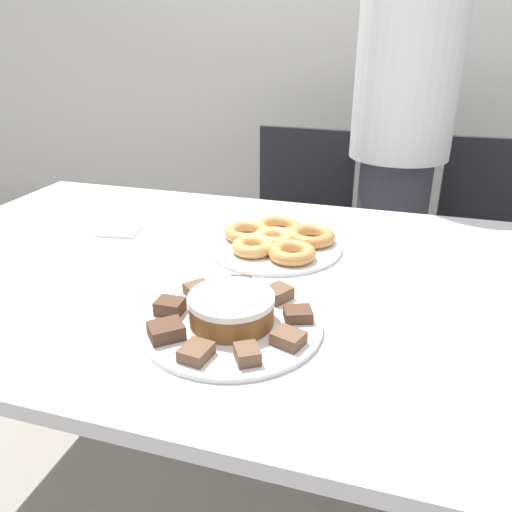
{
  "coord_description": "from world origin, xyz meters",
  "views": [
    {
      "loc": [
        0.22,
        -0.98,
        1.25
      ],
      "look_at": [
        -0.06,
        -0.04,
        0.81
      ],
      "focal_mm": 35.0,
      "sensor_mm": 36.0,
      "label": 1
    }
  ],
  "objects_px": {
    "person_standing": "(399,142)",
    "office_chair_right": "(487,272)",
    "office_chair_left": "(294,250)",
    "napkin": "(119,232)",
    "plate_donuts": "(274,246)",
    "frosted_cake": "(231,309)",
    "plate_cake": "(232,324)"
  },
  "relations": [
    {
      "from": "person_standing",
      "to": "napkin",
      "type": "height_order",
      "value": "person_standing"
    },
    {
      "from": "plate_donuts",
      "to": "frosted_cake",
      "type": "relative_size",
      "value": 2.17
    },
    {
      "from": "frosted_cake",
      "to": "plate_cake",
      "type": "bearing_deg",
      "value": 0.0
    },
    {
      "from": "person_standing",
      "to": "plate_cake",
      "type": "bearing_deg",
      "value": -102.84
    },
    {
      "from": "person_standing",
      "to": "plate_donuts",
      "type": "bearing_deg",
      "value": -111.15
    },
    {
      "from": "plate_cake",
      "to": "plate_donuts",
      "type": "relative_size",
      "value": 0.98
    },
    {
      "from": "plate_donuts",
      "to": "frosted_cake",
      "type": "bearing_deg",
      "value": -86.66
    },
    {
      "from": "office_chair_left",
      "to": "frosted_cake",
      "type": "relative_size",
      "value": 5.69
    },
    {
      "from": "office_chair_left",
      "to": "frosted_cake",
      "type": "distance_m",
      "value": 1.17
    },
    {
      "from": "office_chair_right",
      "to": "frosted_cake",
      "type": "height_order",
      "value": "office_chair_right"
    },
    {
      "from": "plate_cake",
      "to": "frosted_cake",
      "type": "height_order",
      "value": "frosted_cake"
    },
    {
      "from": "person_standing",
      "to": "office_chair_right",
      "type": "relative_size",
      "value": 1.89
    },
    {
      "from": "office_chair_right",
      "to": "plate_cake",
      "type": "distance_m",
      "value": 1.31
    },
    {
      "from": "plate_donuts",
      "to": "napkin",
      "type": "relative_size",
      "value": 2.96
    },
    {
      "from": "plate_cake",
      "to": "plate_donuts",
      "type": "bearing_deg",
      "value": 93.34
    },
    {
      "from": "person_standing",
      "to": "plate_cake",
      "type": "height_order",
      "value": "person_standing"
    },
    {
      "from": "frosted_cake",
      "to": "napkin",
      "type": "xyz_separation_m",
      "value": [
        -0.45,
        0.36,
        -0.03
      ]
    },
    {
      "from": "office_chair_left",
      "to": "napkin",
      "type": "bearing_deg",
      "value": -111.16
    },
    {
      "from": "office_chair_right",
      "to": "person_standing",
      "type": "bearing_deg",
      "value": -175.4
    },
    {
      "from": "plate_cake",
      "to": "office_chair_left",
      "type": "bearing_deg",
      "value": 96.32
    },
    {
      "from": "office_chair_right",
      "to": "frosted_cake",
      "type": "xyz_separation_m",
      "value": [
        -0.62,
        -1.11,
        0.36
      ]
    },
    {
      "from": "plate_cake",
      "to": "frosted_cake",
      "type": "bearing_deg",
      "value": 0.0
    },
    {
      "from": "person_standing",
      "to": "office_chair_left",
      "type": "height_order",
      "value": "person_standing"
    },
    {
      "from": "office_chair_left",
      "to": "office_chair_right",
      "type": "xyz_separation_m",
      "value": [
        0.74,
        0.0,
        0.0
      ]
    },
    {
      "from": "person_standing",
      "to": "office_chair_right",
      "type": "height_order",
      "value": "person_standing"
    },
    {
      "from": "person_standing",
      "to": "frosted_cake",
      "type": "xyz_separation_m",
      "value": [
        -0.25,
        -1.08,
        -0.12
      ]
    },
    {
      "from": "office_chair_left",
      "to": "plate_cake",
      "type": "xyz_separation_m",
      "value": [
        0.12,
        -1.11,
        0.32
      ]
    },
    {
      "from": "person_standing",
      "to": "office_chair_right",
      "type": "distance_m",
      "value": 0.6
    },
    {
      "from": "office_chair_left",
      "to": "office_chair_right",
      "type": "bearing_deg",
      "value": 2.77
    },
    {
      "from": "office_chair_right",
      "to": "plate_donuts",
      "type": "bearing_deg",
      "value": -131.89
    },
    {
      "from": "office_chair_left",
      "to": "plate_donuts",
      "type": "height_order",
      "value": "office_chair_left"
    },
    {
      "from": "frosted_cake",
      "to": "napkin",
      "type": "distance_m",
      "value": 0.58
    }
  ]
}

